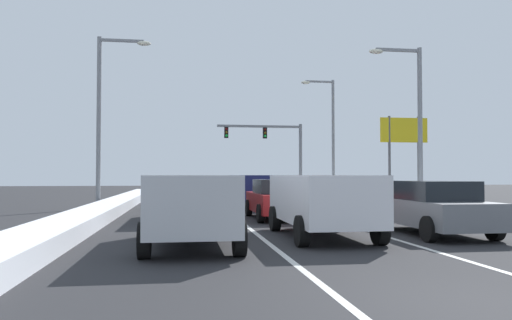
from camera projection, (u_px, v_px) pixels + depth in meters
name	position (u px, v px, depth m)	size (l,w,h in m)	color
ground_plane	(273.00, 215.00, 20.89)	(120.00, 120.00, 0.00)	#28282B
lane_stripe_between_right_lane_and_center_lane	(293.00, 209.00, 24.84)	(0.14, 41.17, 0.01)	silver
lane_stripe_between_center_lane_and_left_lane	(225.00, 209.00, 24.34)	(0.14, 41.17, 0.01)	silver
snow_bank_right_shoulder	(394.00, 202.00, 25.63)	(1.79, 41.17, 0.54)	white
snow_bank_left_shoulder	(113.00, 206.00, 23.56)	(1.42, 41.17, 0.46)	white
sedan_gray_right_lane_nearest	(432.00, 207.00, 14.06)	(2.00, 4.50, 1.51)	slate
sedan_green_right_lane_second	(354.00, 197.00, 20.93)	(2.00, 4.50, 1.51)	#1E5633
suv_maroon_right_lane_third	(314.00, 187.00, 26.68)	(2.16, 4.90, 1.67)	maroon
suv_white_center_lane_nearest	(321.00, 200.00, 13.44)	(2.16, 4.90, 1.67)	silver
sedan_red_center_lane_second	(277.00, 199.00, 19.12)	(2.00, 4.50, 1.51)	maroon
suv_navy_center_lane_third	(255.00, 188.00, 25.45)	(2.16, 4.90, 1.67)	navy
suv_silver_left_lane_nearest	(191.00, 203.00, 11.79)	(2.16, 4.90, 1.67)	#B7BABF
suv_charcoal_left_lane_second	(189.00, 192.00, 18.96)	(2.16, 4.90, 1.67)	#38383D
suv_black_left_lane_third	(192.00, 188.00, 24.95)	(2.16, 4.90, 1.67)	black
traffic_light_gantry	(275.00, 143.00, 43.84)	(7.54, 0.47, 6.20)	slate
street_lamp_right_near	(413.00, 112.00, 23.93)	(2.66, 0.36, 7.82)	gray
street_lamp_right_mid	(329.00, 128.00, 38.81)	(2.66, 0.36, 9.10)	gray
street_lamp_left_mid	(106.00, 106.00, 25.13)	(2.66, 0.36, 8.66)	gray
roadside_sign_right	(404.00, 139.00, 32.37)	(3.20, 0.16, 5.50)	#59595B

